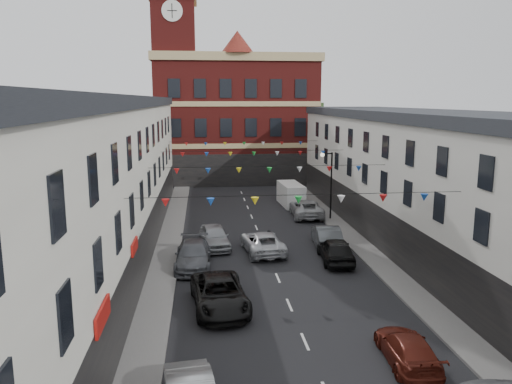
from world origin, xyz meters
name	(u,v)px	position (x,y,z in m)	size (l,w,h in m)	color
ground	(278,278)	(0.00, 0.00, 0.00)	(160.00, 160.00, 0.00)	black
pavement_left	(163,270)	(-6.90, 2.00, 0.07)	(1.80, 64.00, 0.15)	#605E5B
pavement_right	(378,262)	(6.90, 2.00, 0.07)	(1.80, 64.00, 0.15)	#605E5B
terrace_left	(72,191)	(-11.78, 1.00, 5.35)	(8.40, 56.00, 10.70)	silver
terrace_right	(463,191)	(11.78, 1.00, 4.85)	(8.40, 56.00, 9.70)	beige
civic_building	(235,118)	(0.00, 37.95, 8.14)	(20.60, 13.30, 18.50)	maroon
clock_tower	(175,62)	(-7.50, 35.00, 14.93)	(5.60, 5.60, 30.00)	maroon
distant_hill	(204,131)	(-4.00, 62.00, 5.00)	(40.00, 14.00, 10.00)	#2F4D24
street_lamp	(329,176)	(6.55, 14.00, 3.90)	(1.10, 0.36, 6.00)	black
car_left_c	(220,294)	(-3.60, -4.06, 0.79)	(2.62, 5.68, 1.58)	black
car_left_d	(193,255)	(-5.04, 2.59, 0.78)	(2.20, 5.40, 1.57)	#46494E
car_left_e	(214,236)	(-3.60, 6.70, 0.82)	(1.93, 4.79, 1.63)	#979A9F
car_right_c	(407,349)	(3.71, -10.24, 0.64)	(1.79, 4.40, 1.28)	#5A1B12
car_right_d	(336,250)	(4.21, 2.56, 0.82)	(1.93, 4.79, 1.63)	black
car_right_e	(326,236)	(4.45, 6.04, 0.80)	(1.69, 4.86, 1.60)	#484C4F
car_right_f	(306,208)	(4.94, 15.47, 0.79)	(2.61, 5.67, 1.57)	#A6A8AB
moving_car	(263,242)	(-0.30, 5.13, 0.74)	(2.47, 5.35, 1.49)	#BBBDC3
white_van	(291,194)	(4.43, 20.69, 1.10)	(1.91, 4.96, 2.19)	white
pedestrian	(269,240)	(0.19, 5.52, 0.75)	(0.54, 0.36, 1.49)	black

